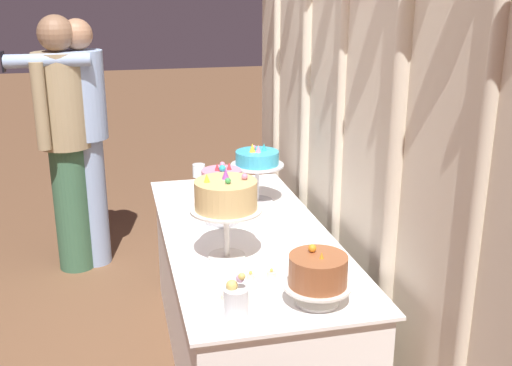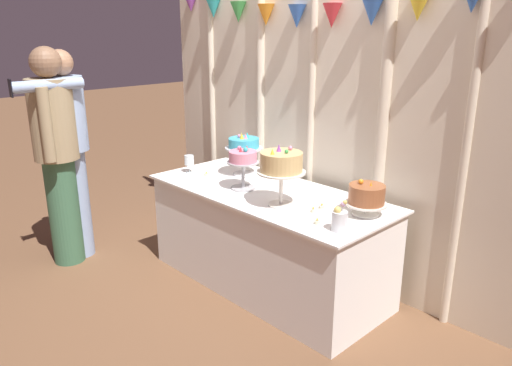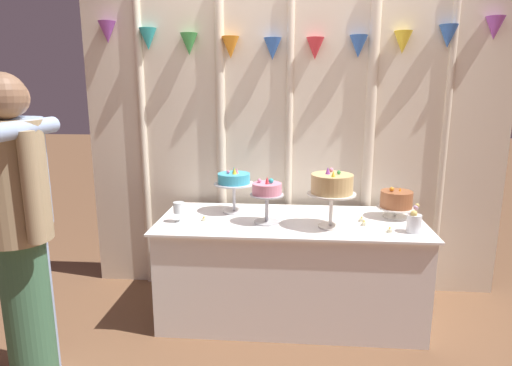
{
  "view_description": "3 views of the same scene",
  "coord_description": "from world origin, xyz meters",
  "px_view_note": "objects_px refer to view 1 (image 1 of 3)",
  "views": [
    {
      "loc": [
        2.73,
        -0.5,
        1.89
      ],
      "look_at": [
        -0.06,
        0.17,
        0.96
      ],
      "focal_mm": 43.26,
      "sensor_mm": 36.0,
      "label": 1
    },
    {
      "loc": [
        2.33,
        -2.26,
        1.85
      ],
      "look_at": [
        -0.06,
        0.04,
        0.79
      ],
      "focal_mm": 34.59,
      "sensor_mm": 36.0,
      "label": 2
    },
    {
      "loc": [
        -0.0,
        -2.83,
        1.64
      ],
      "look_at": [
        -0.25,
        0.17,
        0.97
      ],
      "focal_mm": 30.53,
      "sensor_mm": 36.0,
      "label": 3
    }
  ],
  "objects_px": {
    "tealight_far_left": "(211,193)",
    "tealight_near_right": "(251,276)",
    "flower_vase": "(236,301)",
    "tealight_near_left": "(271,274)",
    "wine_glass": "(199,171)",
    "cake_display_midright": "(226,198)",
    "cake_display_rightmost": "(318,273)",
    "cake_display_midleft": "(222,183)",
    "guest_man_pink_jacket": "(66,135)",
    "guest_girl_blue_dress": "(84,132)",
    "tealight_far_right": "(225,296)",
    "cake_display_leftmost": "(257,162)",
    "cake_table": "(246,299)"
  },
  "relations": [
    {
      "from": "tealight_far_right",
      "to": "guest_man_pink_jacket",
      "type": "relative_size",
      "value": 0.02
    },
    {
      "from": "flower_vase",
      "to": "wine_glass",
      "type": "bearing_deg",
      "value": 176.64
    },
    {
      "from": "cake_table",
      "to": "flower_vase",
      "type": "bearing_deg",
      "value": -14.95
    },
    {
      "from": "cake_display_midright",
      "to": "cake_display_midleft",
      "type": "bearing_deg",
      "value": 172.28
    },
    {
      "from": "cake_table",
      "to": "guest_man_pink_jacket",
      "type": "xyz_separation_m",
      "value": [
        -1.4,
        -0.91,
        0.58
      ]
    },
    {
      "from": "cake_display_midright",
      "to": "tealight_far_left",
      "type": "relative_size",
      "value": 10.91
    },
    {
      "from": "wine_glass",
      "to": "tealight_near_left",
      "type": "height_order",
      "value": "wine_glass"
    },
    {
      "from": "flower_vase",
      "to": "tealight_near_right",
      "type": "bearing_deg",
      "value": 157.54
    },
    {
      "from": "tealight_near_left",
      "to": "guest_girl_blue_dress",
      "type": "distance_m",
      "value": 2.1
    },
    {
      "from": "cake_display_midright",
      "to": "tealight_near_left",
      "type": "relative_size",
      "value": 10.14
    },
    {
      "from": "cake_display_rightmost",
      "to": "wine_glass",
      "type": "distance_m",
      "value": 1.52
    },
    {
      "from": "cake_table",
      "to": "wine_glass",
      "type": "bearing_deg",
      "value": -171.2
    },
    {
      "from": "cake_display_midright",
      "to": "tealight_near_right",
      "type": "distance_m",
      "value": 0.36
    },
    {
      "from": "guest_girl_blue_dress",
      "to": "cake_display_rightmost",
      "type": "bearing_deg",
      "value": 22.4
    },
    {
      "from": "wine_glass",
      "to": "flower_vase",
      "type": "distance_m",
      "value": 1.55
    },
    {
      "from": "tealight_far_left",
      "to": "cake_table",
      "type": "bearing_deg",
      "value": 7.3
    },
    {
      "from": "flower_vase",
      "to": "tealight_near_left",
      "type": "distance_m",
      "value": 0.37
    },
    {
      "from": "cake_display_midleft",
      "to": "flower_vase",
      "type": "distance_m",
      "value": 0.96
    },
    {
      "from": "tealight_near_left",
      "to": "cake_display_rightmost",
      "type": "bearing_deg",
      "value": 24.1
    },
    {
      "from": "tealight_far_left",
      "to": "tealight_near_right",
      "type": "distance_m",
      "value": 1.09
    },
    {
      "from": "tealight_near_left",
      "to": "tealight_far_right",
      "type": "relative_size",
      "value": 1.05
    },
    {
      "from": "tealight_near_right",
      "to": "guest_man_pink_jacket",
      "type": "relative_size",
      "value": 0.02
    },
    {
      "from": "cake_display_rightmost",
      "to": "tealight_far_right",
      "type": "relative_size",
      "value": 6.89
    },
    {
      "from": "cake_display_midright",
      "to": "guest_girl_blue_dress",
      "type": "height_order",
      "value": "guest_girl_blue_dress"
    },
    {
      "from": "cake_display_midright",
      "to": "tealight_far_left",
      "type": "xyz_separation_m",
      "value": [
        -0.86,
        0.07,
        -0.27
      ]
    },
    {
      "from": "cake_display_midleft",
      "to": "tealight_far_left",
      "type": "bearing_deg",
      "value": 178.58
    },
    {
      "from": "cake_display_rightmost",
      "to": "cake_display_midleft",
      "type": "bearing_deg",
      "value": -167.48
    },
    {
      "from": "flower_vase",
      "to": "guest_girl_blue_dress",
      "type": "bearing_deg",
      "value": -165.43
    },
    {
      "from": "cake_display_midright",
      "to": "tealight_near_right",
      "type": "xyz_separation_m",
      "value": [
        0.23,
        0.06,
        -0.27
      ]
    },
    {
      "from": "cake_display_rightmost",
      "to": "tealight_near_left",
      "type": "distance_m",
      "value": 0.3
    },
    {
      "from": "cake_display_rightmost",
      "to": "guest_man_pink_jacket",
      "type": "height_order",
      "value": "guest_man_pink_jacket"
    },
    {
      "from": "tealight_near_left",
      "to": "guest_man_pink_jacket",
      "type": "bearing_deg",
      "value": -154.37
    },
    {
      "from": "tealight_near_left",
      "to": "tealight_far_right",
      "type": "distance_m",
      "value": 0.26
    },
    {
      "from": "tealight_near_right",
      "to": "guest_man_pink_jacket",
      "type": "bearing_deg",
      "value": -156.64
    },
    {
      "from": "tealight_far_left",
      "to": "tealight_near_left",
      "type": "height_order",
      "value": "tealight_near_left"
    },
    {
      "from": "cake_display_rightmost",
      "to": "guest_girl_blue_dress",
      "type": "height_order",
      "value": "guest_girl_blue_dress"
    },
    {
      "from": "tealight_far_right",
      "to": "guest_girl_blue_dress",
      "type": "height_order",
      "value": "guest_girl_blue_dress"
    },
    {
      "from": "tealight_far_left",
      "to": "guest_man_pink_jacket",
      "type": "height_order",
      "value": "guest_man_pink_jacket"
    },
    {
      "from": "cake_display_midleft",
      "to": "flower_vase",
      "type": "xyz_separation_m",
      "value": [
        0.95,
        -0.12,
        -0.14
      ]
    },
    {
      "from": "cake_display_rightmost",
      "to": "guest_girl_blue_dress",
      "type": "bearing_deg",
      "value": -157.6
    },
    {
      "from": "tealight_near_left",
      "to": "guest_girl_blue_dress",
      "type": "xyz_separation_m",
      "value": [
        -1.94,
        -0.79,
        0.2
      ]
    },
    {
      "from": "tealight_far_left",
      "to": "guest_man_pink_jacket",
      "type": "distance_m",
      "value": 1.17
    },
    {
      "from": "cake_display_rightmost",
      "to": "tealight_near_left",
      "type": "height_order",
      "value": "cake_display_rightmost"
    },
    {
      "from": "cake_table",
      "to": "cake_display_midright",
      "type": "relative_size",
      "value": 4.55
    },
    {
      "from": "tealight_far_left",
      "to": "tealight_near_right",
      "type": "bearing_deg",
      "value": -0.63
    },
    {
      "from": "cake_table",
      "to": "cake_display_midright",
      "type": "distance_m",
      "value": 0.71
    },
    {
      "from": "cake_table",
      "to": "guest_girl_blue_dress",
      "type": "relative_size",
      "value": 1.09
    },
    {
      "from": "tealight_near_right",
      "to": "cake_table",
      "type": "bearing_deg",
      "value": 169.77
    },
    {
      "from": "cake_display_leftmost",
      "to": "tealight_far_left",
      "type": "height_order",
      "value": "cake_display_leftmost"
    },
    {
      "from": "cake_display_midright",
      "to": "wine_glass",
      "type": "distance_m",
      "value": 1.04
    }
  ]
}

